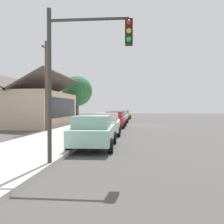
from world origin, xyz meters
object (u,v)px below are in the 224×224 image
Objects in this scene: utility_pole_wooden at (46,84)px; car_ivory at (107,123)px; car_skyblue at (119,117)px; traffic_light_main at (81,60)px; car_mustard at (125,114)px; car_cherry at (115,119)px; fire_hydrant_red at (89,128)px; car_silver at (122,116)px; shade_tree at (77,91)px; car_seafoam at (94,131)px.

car_ivory is at bearing -110.42° from utility_pole_wooden.
car_skyblue is 0.88× the size of traffic_light_main.
utility_pole_wooden is at bearing 24.79° from traffic_light_main.
car_skyblue is 12.04m from car_mustard.
utility_pole_wooden is (-22.42, 5.55, 3.11)m from car_mustard.
car_cherry is 1.02× the size of car_mustard.
car_ivory and car_skyblue have the same top height.
car_mustard is 24.64m from fire_hydrant_red.
car_silver is 29.13m from traffic_light_main.
car_ivory is 6.68× the size of fire_hydrant_red.
car_ivory and car_cherry have the same top height.
car_silver is 0.87× the size of traffic_light_main.
fire_hydrant_red is (-0.17, 1.35, -0.32)m from car_ivory.
car_skyblue is 0.61× the size of utility_pole_wooden.
car_skyblue is 1.01× the size of car_silver.
shade_tree is 14.85m from utility_pole_wooden.
car_seafoam is 0.98× the size of car_cherry.
traffic_light_main is 10.65m from fire_hydrant_red.
car_ivory is 0.73× the size of shade_tree.
car_seafoam reaches higher than fire_hydrant_red.
car_skyblue is (5.98, -0.02, -0.00)m from car_cherry.
traffic_light_main reaches higher than car_seafoam.
traffic_light_main reaches higher than car_silver.
fire_hydrant_red is (-18.92, 1.36, -0.32)m from car_silver.
car_mustard is at bearing -3.60° from fire_hydrant_red.
car_mustard is 0.62× the size of utility_pole_wooden.
car_mustard is (5.67, -0.19, -0.00)m from car_silver.
traffic_light_main is at bearing -155.21° from utility_pole_wooden.
shade_tree is at bearing 13.65° from traffic_light_main.
car_ivory is 1.00× the size of car_cherry.
car_seafoam is 6.24m from fire_hydrant_red.
car_cherry is at bearing -2.88° from car_ivory.
car_mustard is 34.78m from traffic_light_main.
utility_pole_wooden is (-4.41, 5.38, 3.11)m from car_cherry.
car_ivory is 0.91× the size of traffic_light_main.
car_ivory is 18.29m from shade_tree.
utility_pole_wooden is at bearing 154.27° from car_skyblue.
car_silver is 0.70× the size of shade_tree.
car_seafoam is 18.63m from car_skyblue.
car_skyblue is at bearing -27.46° from utility_pole_wooden.
car_skyblue is at bearing 0.50° from car_cherry.
car_cherry is at bearing -148.86° from shade_tree.
fire_hydrant_red is at bearing 173.97° from car_silver.
traffic_light_main is 13.50m from utility_pole_wooden.
utility_pole_wooden is at bearing 61.59° from fire_hydrant_red.
car_mustard is at bearing -3.89° from car_silver.
car_ivory is 1.02× the size of car_mustard.
fire_hydrant_red is at bearing -163.87° from shade_tree.
utility_pole_wooden reaches higher than traffic_light_main.
shade_tree is at bearing 17.83° from car_ivory.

